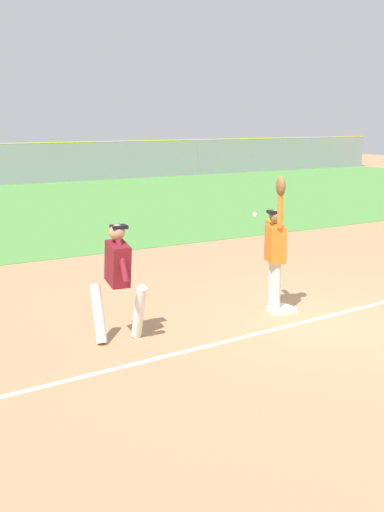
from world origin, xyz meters
name	(u,v)px	position (x,y,z in m)	size (l,w,h in m)	color
ground_plane	(321,319)	(0.00, 0.00, 0.00)	(76.47, 76.47, 0.00)	tan
outfield_grass	(19,209)	(0.00, 15.54, 0.01)	(52.60, 17.67, 0.01)	#549342
chalk_foul_line	(80,377)	(-4.25, -0.21, 0.00)	(12.00, 0.10, 0.01)	white
first_base	(282,309)	(-0.25, 0.69, 0.04)	(0.38, 0.38, 0.08)	white
fielder	(276,246)	(-0.35, 0.77, 1.12)	(0.46, 0.86, 2.28)	silver
runner	(118,274)	(-3.21, 0.79, 1.00)	(0.74, 0.85, 1.72)	white
baseball	(255,215)	(-0.74, 0.84, 1.66)	(0.07, 0.07, 0.07)	white
parked_car_blue	(31,165)	(4.67, 27.95, 0.67)	(4.58, 2.48, 1.25)	#23389E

